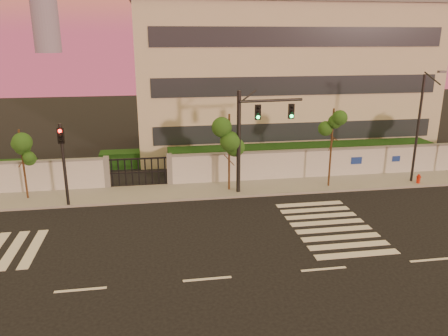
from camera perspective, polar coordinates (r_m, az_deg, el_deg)
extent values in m
plane|color=black|center=(18.41, -2.20, -14.31)|extent=(120.00, 120.00, 0.00)
cube|color=gray|center=(27.87, -4.87, -3.06)|extent=(60.00, 3.00, 0.15)
cube|color=#B9BCC1|center=(33.23, 20.64, 0.85)|extent=(31.00, 0.30, 2.00)
cube|color=slate|center=(32.98, 20.83, 2.62)|extent=(31.00, 0.36, 0.12)
cube|color=slate|center=(29.08, -15.02, -0.61)|extent=(0.35, 0.35, 2.20)
cube|color=slate|center=(28.92, -7.12, -0.25)|extent=(0.35, 0.35, 2.20)
cube|color=black|center=(33.18, 10.22, 1.47)|extent=(20.00, 2.00, 1.80)
cube|color=black|center=(33.87, -10.82, 1.23)|extent=(6.00, 1.50, 1.20)
cube|color=beige|center=(39.35, 6.99, 11.54)|extent=(24.00, 12.00, 12.00)
cube|color=#262D38|center=(34.17, 9.55, 4.71)|extent=(22.00, 0.08, 1.40)
cube|color=#262D38|center=(33.63, 9.84, 10.55)|extent=(22.00, 0.08, 1.40)
cube|color=#262D38|center=(33.45, 10.15, 16.52)|extent=(22.00, 0.08, 1.40)
cube|color=slate|center=(39.28, 7.32, 20.43)|extent=(24.40, 12.40, 0.30)
cube|color=silver|center=(22.85, -25.81, -9.56)|extent=(0.50, 4.00, 0.02)
cube|color=silver|center=(22.60, -23.60, -9.56)|extent=(0.50, 4.00, 0.02)
cube|color=silver|center=(21.11, 17.01, -10.73)|extent=(4.00, 0.50, 0.02)
cube|color=silver|center=(21.83, 15.98, -9.69)|extent=(4.00, 0.50, 0.02)
cube|color=silver|center=(22.56, 15.02, -8.72)|extent=(4.00, 0.50, 0.02)
cube|color=silver|center=(23.30, 14.13, -7.80)|extent=(4.00, 0.50, 0.02)
cube|color=silver|center=(24.06, 13.30, -6.94)|extent=(4.00, 0.50, 0.02)
cube|color=silver|center=(24.82, 12.52, -6.13)|extent=(4.00, 0.50, 0.02)
cube|color=silver|center=(25.59, 11.79, -5.37)|extent=(4.00, 0.50, 0.02)
cube|color=silver|center=(26.37, 11.10, -4.65)|extent=(4.00, 0.50, 0.02)
cube|color=silver|center=(18.58, -18.24, -14.88)|extent=(2.00, 0.15, 0.01)
cube|color=silver|center=(18.40, -2.20, -14.28)|extent=(2.00, 0.15, 0.01)
cube|color=silver|center=(19.55, 12.89, -12.74)|extent=(2.00, 0.15, 0.01)
cube|color=silver|center=(21.81, 25.40, -10.79)|extent=(2.00, 0.15, 0.01)
cylinder|color=#382314|center=(28.43, -24.71, 0.28)|extent=(0.12, 0.12, 4.36)
sphere|color=#174413|center=(28.12, -25.03, 2.83)|extent=(1.06, 1.06, 1.06)
sphere|color=#174413|center=(28.35, -24.11, 1.69)|extent=(0.81, 0.81, 0.81)
sphere|color=#174413|center=(28.16, -25.57, 1.87)|extent=(0.77, 0.77, 0.77)
cylinder|color=#382314|center=(27.22, 0.68, 1.87)|extent=(0.13, 0.13, 5.00)
sphere|color=#174413|center=(26.87, 0.69, 4.96)|extent=(1.20, 1.20, 1.20)
sphere|color=#174413|center=(27.31, 1.39, 3.54)|extent=(0.91, 0.91, 0.91)
sphere|color=#174413|center=(26.77, 0.05, 3.82)|extent=(0.87, 0.87, 0.87)
cylinder|color=#382314|center=(28.72, 13.80, 2.41)|extent=(0.12, 0.12, 5.23)
sphere|color=#174413|center=(28.39, 14.02, 5.48)|extent=(1.12, 1.12, 1.12)
sphere|color=#174413|center=(28.86, 14.40, 4.04)|extent=(0.85, 0.85, 0.85)
sphere|color=#174413|center=(28.23, 13.49, 4.37)|extent=(0.81, 0.81, 0.81)
cylinder|color=black|center=(26.65, 1.92, 3.16)|extent=(0.25, 0.25, 6.46)
cylinder|color=black|center=(26.61, 6.22, 8.76)|extent=(3.96, 0.53, 0.17)
cube|color=black|center=(26.46, 4.44, 7.28)|extent=(0.36, 0.19, 0.94)
sphere|color=#0CF259|center=(26.41, 4.48, 6.62)|extent=(0.21, 0.21, 0.21)
cube|color=black|center=(27.02, 8.78, 7.33)|extent=(0.36, 0.19, 0.94)
sphere|color=#0CF259|center=(26.97, 8.82, 6.68)|extent=(0.21, 0.21, 0.21)
cylinder|color=black|center=(26.30, -20.13, 0.19)|extent=(0.17, 0.17, 4.92)
cube|color=black|center=(25.82, -20.55, 3.99)|extent=(0.38, 0.20, 0.98)
sphere|color=red|center=(25.66, -20.66, 4.60)|extent=(0.22, 0.22, 0.22)
cylinder|color=black|center=(31.32, 23.96, 4.50)|extent=(0.16, 0.16, 7.24)
cylinder|color=black|center=(30.19, 25.57, 10.53)|extent=(0.09, 1.73, 0.70)
cube|color=#3F3F44|center=(29.49, 26.57, 11.18)|extent=(0.45, 0.23, 0.14)
cylinder|color=red|center=(31.83, 24.02, -1.62)|extent=(0.23, 0.23, 0.51)
cylinder|color=red|center=(31.74, 24.09, -1.09)|extent=(0.29, 0.29, 0.10)
sphere|color=red|center=(31.71, 24.11, -0.90)|extent=(0.18, 0.18, 0.18)
cylinder|color=red|center=(31.80, 24.04, -1.44)|extent=(0.30, 0.17, 0.10)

